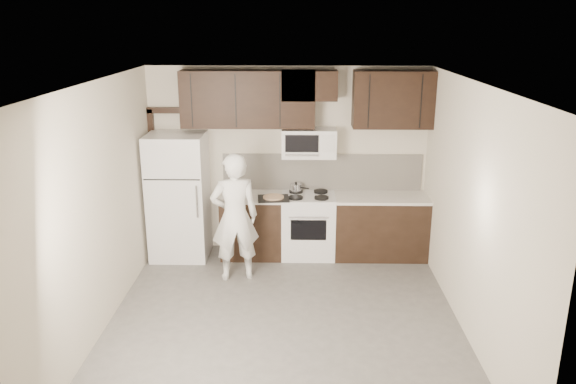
{
  "coord_description": "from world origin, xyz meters",
  "views": [
    {
      "loc": [
        0.17,
        -5.69,
        3.31
      ],
      "look_at": [
        0.03,
        0.9,
        1.28
      ],
      "focal_mm": 35.0,
      "sensor_mm": 36.0,
      "label": 1
    }
  ],
  "objects_px": {
    "refrigerator": "(179,196)",
    "person": "(235,217)",
    "microwave": "(309,143)",
    "stove": "(308,225)"
  },
  "relations": [
    {
      "from": "microwave",
      "to": "refrigerator",
      "type": "relative_size",
      "value": 0.42
    },
    {
      "from": "stove",
      "to": "microwave",
      "type": "relative_size",
      "value": 1.24
    },
    {
      "from": "refrigerator",
      "to": "person",
      "type": "xyz_separation_m",
      "value": [
        0.88,
        -0.73,
        -0.04
      ]
    },
    {
      "from": "refrigerator",
      "to": "person",
      "type": "height_order",
      "value": "refrigerator"
    },
    {
      "from": "stove",
      "to": "person",
      "type": "bearing_deg",
      "value": -141.04
    },
    {
      "from": "refrigerator",
      "to": "microwave",
      "type": "bearing_deg",
      "value": 5.15
    },
    {
      "from": "stove",
      "to": "person",
      "type": "xyz_separation_m",
      "value": [
        -0.97,
        -0.78,
        0.4
      ]
    },
    {
      "from": "microwave",
      "to": "person",
      "type": "distance_m",
      "value": 1.54
    },
    {
      "from": "refrigerator",
      "to": "stove",
      "type": "bearing_deg",
      "value": 1.51
    },
    {
      "from": "microwave",
      "to": "person",
      "type": "relative_size",
      "value": 0.44
    }
  ]
}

